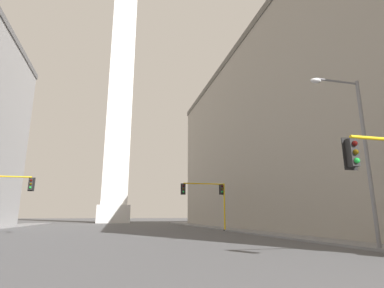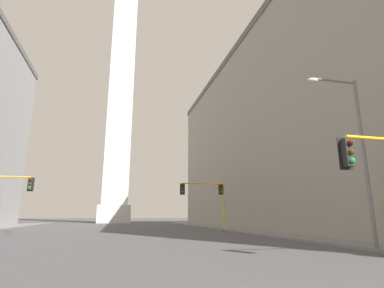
# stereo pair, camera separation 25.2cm
# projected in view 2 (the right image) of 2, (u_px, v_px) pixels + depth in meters

# --- Properties ---
(sidewalk_right) EXTENTS (5.00, 89.29, 0.15)m
(sidewalk_right) POSITION_uv_depth(u_px,v_px,m) (267.00, 232.00, 30.33)
(sidewalk_right) COLOR slate
(sidewalk_right) RESTS_ON ground_plane
(building_right) EXTENTS (24.17, 59.67, 25.23)m
(building_right) POSITION_uv_depth(u_px,v_px,m) (320.00, 135.00, 41.60)
(building_right) COLOR gray
(building_right) RESTS_ON ground_plane
(obelisk) EXTENTS (7.62, 7.62, 75.42)m
(obelisk) POSITION_uv_depth(u_px,v_px,m) (122.00, 82.00, 80.17)
(obelisk) COLOR silver
(obelisk) RESTS_ON ground_plane
(traffic_light_mid_right) EXTENTS (5.56, 0.52, 5.56)m
(traffic_light_mid_right) POSITION_uv_depth(u_px,v_px,m) (209.00, 194.00, 35.88)
(traffic_light_mid_right) COLOR yellow
(traffic_light_mid_right) RESTS_ON ground_plane
(street_lamp) EXTENTS (3.14, 0.36, 9.23)m
(street_lamp) POSITION_uv_depth(u_px,v_px,m) (355.00, 142.00, 16.15)
(street_lamp) COLOR slate
(street_lamp) RESTS_ON ground_plane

